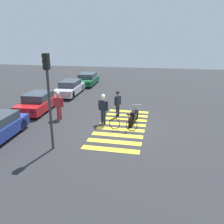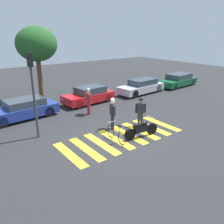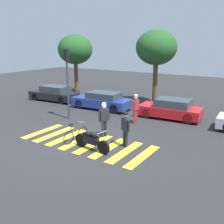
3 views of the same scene
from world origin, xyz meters
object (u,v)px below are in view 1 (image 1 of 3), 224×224
object	(u,v)px
police_motorcycle	(134,116)
traffic_light_pole	(48,88)
car_red_convertible	(38,103)
car_silver_sedan	(70,88)
officer_by_motorcycle	(118,102)
pedestrian_bystander	(59,103)
officer_on_foot	(103,107)
car_green_compact	(87,79)
leaning_bicycle	(123,124)

from	to	relation	value
police_motorcycle	traffic_light_pole	bearing A→B (deg)	142.72
car_red_convertible	car_silver_sedan	bearing A→B (deg)	-3.31
car_red_convertible	traffic_light_pole	size ratio (longest dim) A/B	0.93
car_red_convertible	traffic_light_pole	bearing A→B (deg)	-145.99
officer_by_motorcycle	pedestrian_bystander	bearing A→B (deg)	110.96
officer_on_foot	car_green_compact	bearing A→B (deg)	21.79
pedestrian_bystander	officer_on_foot	bearing A→B (deg)	-94.91
officer_on_foot	car_silver_sedan	distance (m)	8.70
officer_by_motorcycle	pedestrian_bystander	xyz separation A→B (m)	(-1.39, 3.62, 0.06)
officer_by_motorcycle	car_red_convertible	size ratio (longest dim) A/B	0.42
police_motorcycle	officer_on_foot	bearing A→B (deg)	106.67
pedestrian_bystander	traffic_light_pole	xyz separation A→B (m)	(-4.14, -1.48, 1.91)
car_green_compact	traffic_light_pole	world-z (taller)	traffic_light_pole
officer_by_motorcycle	car_silver_sedan	bearing A→B (deg)	45.48
police_motorcycle	pedestrian_bystander	size ratio (longest dim) A/B	1.13
car_red_convertible	police_motorcycle	bearing A→B (deg)	-99.04
pedestrian_bystander	police_motorcycle	bearing A→B (deg)	-86.64
officer_on_foot	traffic_light_pole	bearing A→B (deg)	158.24
car_silver_sedan	pedestrian_bystander	bearing A→B (deg)	-164.12
officer_on_foot	car_red_convertible	bearing A→B (deg)	72.43
pedestrian_bystander	car_red_convertible	size ratio (longest dim) A/B	0.44
pedestrian_bystander	car_silver_sedan	bearing A→B (deg)	15.88
leaning_bicycle	car_green_compact	distance (m)	14.50
officer_on_foot	car_red_convertible	world-z (taller)	officer_on_foot
car_red_convertible	car_silver_sedan	world-z (taller)	car_red_convertible
police_motorcycle	officer_on_foot	world-z (taller)	officer_on_foot
officer_by_motorcycle	traffic_light_pole	bearing A→B (deg)	158.85
police_motorcycle	leaning_bicycle	distance (m)	1.43
officer_on_foot	pedestrian_bystander	bearing A→B (deg)	85.09
car_silver_sedan	car_red_convertible	bearing A→B (deg)	176.69
leaning_bicycle	pedestrian_bystander	distance (m)	4.58
car_green_compact	officer_on_foot	bearing A→B (deg)	-158.21
car_silver_sedan	car_green_compact	size ratio (longest dim) A/B	1.01
officer_on_foot	car_green_compact	size ratio (longest dim) A/B	0.40
pedestrian_bystander	car_red_convertible	bearing A→B (deg)	58.00
leaning_bicycle	car_green_compact	world-z (taller)	car_green_compact
police_motorcycle	traffic_light_pole	xyz separation A→B (m)	(-4.42, 3.36, 2.53)
officer_on_foot	traffic_light_pole	world-z (taller)	traffic_light_pole
officer_on_foot	pedestrian_bystander	world-z (taller)	officer_on_foot
car_green_compact	traffic_light_pole	xyz separation A→B (m)	(-16.14, -3.36, 2.38)
car_silver_sedan	traffic_light_pole	world-z (taller)	traffic_light_pole
officer_by_motorcycle	officer_on_foot	bearing A→B (deg)	160.31
officer_on_foot	traffic_light_pole	distance (m)	4.58
car_silver_sedan	officer_by_motorcycle	bearing A→B (deg)	-134.52
police_motorcycle	officer_by_motorcycle	bearing A→B (deg)	48.13
leaning_bicycle	car_green_compact	xyz separation A→B (m)	(13.07, 6.28, 0.24)
officer_on_foot	officer_by_motorcycle	xyz separation A→B (m)	(1.65, -0.59, -0.09)
officer_by_motorcycle	car_green_compact	distance (m)	11.96
police_motorcycle	car_red_convertible	xyz separation A→B (m)	(1.13, 7.11, 0.17)
leaning_bicycle	car_silver_sedan	world-z (taller)	car_silver_sedan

